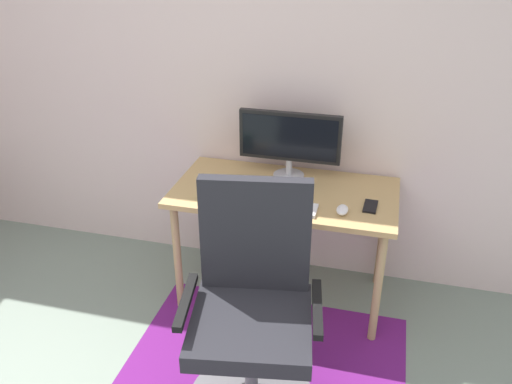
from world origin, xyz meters
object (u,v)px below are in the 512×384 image
(desk, at_px, (284,203))
(computer_mouse, at_px, (342,210))
(cell_phone, at_px, (370,206))
(office_chair, at_px, (252,326))
(coffee_cup, at_px, (209,192))
(monitor, at_px, (290,139))
(keyboard, at_px, (276,206))

(desk, xyz_separation_m, computer_mouse, (0.34, -0.18, 0.10))
(cell_phone, height_order, office_chair, office_chair)
(computer_mouse, relative_size, coffee_cup, 1.16)
(monitor, bearing_deg, keyboard, -88.61)
(office_chair, bearing_deg, computer_mouse, 54.20)
(keyboard, relative_size, coffee_cup, 4.78)
(coffee_cup, xyz_separation_m, cell_phone, (0.84, 0.13, -0.04))
(cell_phone, distance_m, office_chair, 0.90)
(monitor, height_order, office_chair, monitor)
(desk, height_order, coffee_cup, coffee_cup)
(coffee_cup, bearing_deg, office_chair, -56.38)
(keyboard, distance_m, office_chair, 0.66)
(coffee_cup, distance_m, office_chair, 0.78)
(desk, bearing_deg, monitor, 94.69)
(coffee_cup, relative_size, cell_phone, 0.64)
(monitor, relative_size, cell_phone, 4.14)
(coffee_cup, distance_m, cell_phone, 0.85)
(cell_phone, bearing_deg, coffee_cup, -168.32)
(cell_phone, bearing_deg, computer_mouse, -142.24)
(coffee_cup, relative_size, office_chair, 0.08)
(desk, relative_size, monitor, 2.12)
(computer_mouse, xyz_separation_m, cell_phone, (0.14, 0.10, -0.01))
(monitor, distance_m, computer_mouse, 0.54)
(desk, relative_size, cell_phone, 8.81)
(computer_mouse, relative_size, office_chair, 0.10)
(monitor, bearing_deg, desk, -85.31)
(computer_mouse, bearing_deg, desk, 152.36)
(monitor, xyz_separation_m, cell_phone, (0.49, -0.26, -0.23))
(keyboard, xyz_separation_m, office_chair, (0.03, -0.60, -0.29))
(keyboard, xyz_separation_m, coffee_cup, (-0.36, -0.01, 0.04))
(computer_mouse, height_order, office_chair, office_chair)
(monitor, bearing_deg, office_chair, -87.54)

